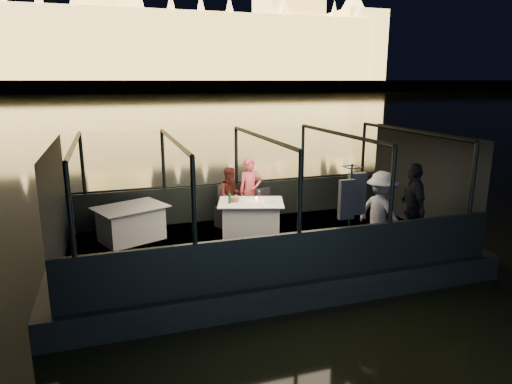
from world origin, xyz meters
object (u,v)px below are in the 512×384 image
object	(u,v)px
chair_port_right	(265,207)
wine_bottle	(230,197)
dining_table_aft	(131,223)
coat_stand	(349,218)
chair_port_left	(228,208)
person_man_maroon	(231,194)
dining_table_central	(251,218)
person_woman_coral	(250,193)
passenger_stripe	(381,214)
passenger_dark	(412,210)

from	to	relation	value
chair_port_right	wine_bottle	world-z (taller)	wine_bottle
dining_table_aft	coat_stand	size ratio (longest dim) A/B	0.75
chair_port_left	person_man_maroon	world-z (taller)	person_man_maroon
dining_table_central	chair_port_left	world-z (taller)	chair_port_left
wine_bottle	dining_table_aft	bearing A→B (deg)	168.92
dining_table_central	wine_bottle	xyz separation A→B (m)	(-0.49, 0.01, 0.53)
person_man_maroon	wine_bottle	xyz separation A→B (m)	(-0.26, -0.85, 0.17)
chair_port_left	person_man_maroon	distance (m)	0.36
person_woman_coral	person_man_maroon	world-z (taller)	person_woman_coral
chair_port_right	coat_stand	distance (m)	2.84
chair_port_right	passenger_stripe	distance (m)	3.00
wine_bottle	chair_port_right	bearing A→B (deg)	27.17
chair_port_left	passenger_stripe	size ratio (longest dim) A/B	0.58
person_man_maroon	chair_port_right	bearing A→B (deg)	-21.81
dining_table_aft	passenger_stripe	world-z (taller)	passenger_stripe
person_man_maroon	passenger_stripe	xyz separation A→B (m)	(2.33, -2.85, 0.10)
person_man_maroon	dining_table_central	bearing A→B (deg)	-73.32
dining_table_central	coat_stand	world-z (taller)	coat_stand
chair_port_right	coat_stand	xyz separation A→B (m)	(0.76, -2.70, 0.45)
dining_table_central	wine_bottle	world-z (taller)	wine_bottle
dining_table_central	chair_port_left	size ratio (longest dim) A/B	1.45
dining_table_aft	passenger_dark	world-z (taller)	passenger_dark
coat_stand	passenger_stripe	xyz separation A→B (m)	(0.82, 0.18, -0.05)
chair_port_right	passenger_dark	bearing A→B (deg)	-62.10
chair_port_left	coat_stand	bearing A→B (deg)	-85.11
chair_port_right	chair_port_left	bearing A→B (deg)	153.95
dining_table_central	person_woman_coral	xyz separation A→B (m)	(0.26, 0.88, 0.36)
dining_table_aft	chair_port_left	bearing A→B (deg)	7.04
coat_stand	person_woman_coral	size ratio (longest dim) A/B	1.21
chair_port_right	passenger_stripe	xyz separation A→B (m)	(1.57, -2.52, 0.40)
passenger_dark	wine_bottle	xyz separation A→B (m)	(-3.34, 1.95, 0.06)
chair_port_right	person_woman_coral	world-z (taller)	person_woman_coral
chair_port_left	coat_stand	size ratio (longest dim) A/B	0.52
person_woman_coral	passenger_dark	world-z (taller)	passenger_dark
dining_table_aft	passenger_dark	distance (m)	5.97
chair_port_right	dining_table_aft	bearing A→B (deg)	166.75
dining_table_central	chair_port_right	distance (m)	0.75
dining_table_central	passenger_stripe	bearing A→B (deg)	-43.39
coat_stand	passenger_stripe	world-z (taller)	coat_stand
coat_stand	wine_bottle	size ratio (longest dim) A/B	6.76
passenger_stripe	dining_table_central	bearing A→B (deg)	29.65
dining_table_aft	chair_port_right	size ratio (longest dim) A/B	1.66
dining_table_central	dining_table_aft	size ratio (longest dim) A/B	1.00
dining_table_central	passenger_stripe	distance (m)	2.93
chair_port_right	dining_table_central	bearing A→B (deg)	-149.83
person_woman_coral	person_man_maroon	xyz separation A→B (m)	(-0.50, -0.02, 0.00)
passenger_stripe	passenger_dark	xyz separation A→B (m)	(0.75, 0.04, 0.00)
coat_stand	chair_port_left	bearing A→B (deg)	119.85
person_man_maroon	passenger_stripe	bearing A→B (deg)	-49.20
person_woman_coral	passenger_stripe	bearing A→B (deg)	-56.63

